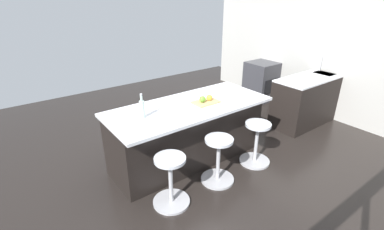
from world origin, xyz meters
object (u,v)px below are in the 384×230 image
Objects in this scene: kitchen_island at (188,132)px; stool_near_camera at (171,182)px; stool_by_window at (256,144)px; apple_green at (202,99)px; apple_yellow at (209,98)px; oven_range at (261,81)px; water_bottle at (142,108)px; stool_middle at (218,161)px; cutting_board at (206,102)px.

kitchen_island reaches higher than stool_near_camera.
stool_by_window is at bearing 180.00° from stool_near_camera.
stool_by_window is 1.00× the size of stool_near_camera.
kitchen_island is at bearing -31.72° from apple_green.
kitchen_island is 27.88× the size of apple_yellow.
water_bottle is (3.51, 1.08, 0.57)m from oven_range.
apple_yellow is (-0.30, 0.11, 0.50)m from kitchen_island.
apple_green is 0.89m from water_bottle.
apple_yellow is (-0.30, -0.56, 0.64)m from stool_middle.
apple_green is at bearing 0.44° from apple_yellow.
cutting_board is 0.08m from apple_green.
oven_range is 0.38× the size of kitchen_island.
water_bottle reaches higher than apple_yellow.
water_bottle reaches higher than cutting_board.
apple_green reaches higher than stool_middle.
stool_near_camera is at bearing 88.58° from water_bottle.
water_bottle is at bearing 2.83° from kitchen_island.
kitchen_island is at bearing -177.17° from water_bottle.
apple_yellow is (2.51, 1.15, 0.51)m from oven_range.
stool_near_camera is at bearing 25.85° from oven_range.
apple_yellow is (0.43, -0.56, 0.64)m from stool_by_window.
stool_by_window is 1.45m from stool_near_camera.
stool_near_camera is 1.24m from apple_green.
kitchen_island is 6.37× the size of cutting_board.
stool_by_window and stool_middle have the same top height.
apple_yellow reaches higher than stool_near_camera.
apple_green reaches higher than cutting_board.
oven_range is 2.92m from apple_green.
stool_middle is at bearing 0.00° from stool_by_window.
stool_middle is at bearing 180.00° from stool_near_camera.
stool_near_camera is (1.45, 0.00, 0.00)m from stool_by_window.
stool_near_camera is at bearing 31.83° from apple_green.
apple_yellow is 0.12m from apple_green.
stool_near_camera is 7.67× the size of apple_yellow.
stool_by_window is 1.00× the size of stool_middle.
stool_middle is (0.73, 0.00, 0.00)m from stool_by_window.
kitchen_island reaches higher than oven_range.
oven_range is at bearing -140.53° from stool_by_window.
kitchen_island is at bearing -19.57° from apple_yellow.
stool_near_camera is 7.21× the size of apple_green.
apple_yellow is 1.01m from water_bottle.
cutting_board is 4.11× the size of apple_green.
stool_by_window is 2.02× the size of water_bottle.
water_bottle is at bearing 17.09° from oven_range.
apple_green is (0.05, -0.01, 0.05)m from cutting_board.
cutting_board is (-0.95, -0.55, 0.59)m from stool_near_camera.
oven_range is 2.99m from kitchen_island.
kitchen_island is 26.20× the size of apple_green.
kitchen_island is at bearing -26.45° from cutting_board.
stool_middle is (-0.00, 0.66, -0.15)m from kitchen_island.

